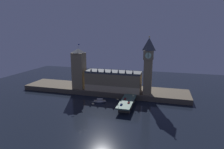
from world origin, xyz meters
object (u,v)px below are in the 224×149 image
Objects in this scene: victoria_tower at (79,69)px; street_lamp_mid at (133,97)px; clock_tower at (148,64)px; street_lamp_near at (118,101)px; car_southbound_lead at (129,102)px; car_northbound_trail at (121,104)px; car_northbound_lead at (125,99)px; pedestrian_near_rail at (118,104)px; pedestrian_far_rail at (124,96)px; pedestrian_mid_walk at (133,100)px; boat_upstream at (100,101)px.

street_lamp_mid is at bearing -23.56° from victoria_tower.
clock_tower is 90.17m from victoria_tower.
car_southbound_lead is at bearing 43.60° from street_lamp_near.
clock_tower is 14.63× the size of car_southbound_lead.
street_lamp_near is (-3.44, -1.07, 3.42)m from car_northbound_trail.
car_northbound_lead is at bearing 121.18° from car_southbound_lead.
car_northbound_trail is 2.38× the size of pedestrian_near_rail.
car_northbound_lead is at bearing -23.38° from victoria_tower.
car_northbound_trail is 2.34× the size of pedestrian_far_rail.
car_northbound_trail is at bearing -127.24° from car_southbound_lead.
victoria_tower reaches higher than pedestrian_mid_walk.
pedestrian_near_rail is 33.47m from boat_upstream.
car_southbound_lead is at bearing -121.35° from street_lamp_mid.
pedestrian_near_rail is 0.97× the size of pedestrian_mid_walk.
street_lamp_near is 0.93× the size of street_lamp_mid.
pedestrian_mid_walk is 0.26× the size of street_lamp_near.
pedestrian_near_rail is (-3.04, -0.59, 0.22)m from car_northbound_trail.
clock_tower is 45.69m from pedestrian_far_rail.
car_southbound_lead is 21.08m from pedestrian_far_rail.
street_lamp_near is 0.42× the size of boat_upstream.
pedestrian_near_rail is at bearing -129.31° from pedestrian_mid_walk.
pedestrian_mid_walk reaches higher than pedestrian_far_rail.
car_southbound_lead is 2.74× the size of pedestrian_mid_walk.
pedestrian_mid_walk is at bearing -22.55° from car_northbound_lead.
street_lamp_near is at bearing -130.19° from pedestrian_near_rail.
car_northbound_lead is 18.90m from pedestrian_near_rail.
car_northbound_lead is 1.15× the size of car_northbound_trail.
pedestrian_near_rail is (-24.33, -45.42, -34.34)m from clock_tower.
street_lamp_near is at bearing -136.40° from car_southbound_lead.
boat_upstream is at bearing 178.56° from car_northbound_lead.
victoria_tower is at bearing 145.14° from car_northbound_trail.
car_northbound_trail reaches higher than boat_upstream.
clock_tower reaches higher than street_lamp_mid.
car_northbound_trail is 0.60× the size of street_lamp_near.
boat_upstream is at bearing 163.16° from car_southbound_lead.
car_southbound_lead is 2.83× the size of pedestrian_near_rail.
street_lamp_mid reaches higher than boat_upstream.
car_northbound_trail is at bearing -115.40° from clock_tower.
car_southbound_lead is at bearing -112.43° from clock_tower.
car_northbound_trail is (68.30, -47.59, -24.73)m from victoria_tower.
pedestrian_far_rail reaches higher than car_southbound_lead.
street_lamp_mid is at bearing 48.58° from pedestrian_near_rail.
clock_tower is 60.73m from street_lamp_near.
car_northbound_lead is 0.70× the size of street_lamp_near.
pedestrian_near_rail is 19.32m from street_lamp_mid.
victoria_tower is 35.38× the size of pedestrian_near_rail.
car_northbound_lead is 9.46m from pedestrian_far_rail.
pedestrian_far_rail is 28.49m from boat_upstream.
pedestrian_mid_walk is 0.11× the size of boat_upstream.
car_southbound_lead is 0.67× the size of street_lamp_mid.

